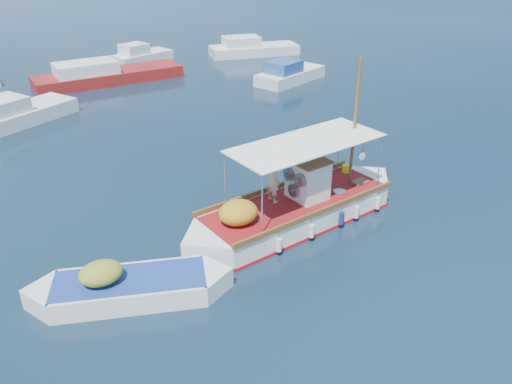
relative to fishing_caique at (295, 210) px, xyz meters
name	(u,v)px	position (x,y,z in m)	size (l,w,h in m)	color
ground	(293,218)	(0.06, 0.26, -0.52)	(160.00, 160.00, 0.00)	black
fishing_caique	(295,210)	(0.00, 0.00, 0.00)	(9.50, 3.72, 5.88)	white
dinghy	(129,289)	(-6.57, -1.51, -0.21)	(5.80, 2.88, 1.48)	white
bg_boat_nw	(15,115)	(-8.45, 16.28, -0.03)	(6.69, 5.33, 1.80)	silver
bg_boat_n	(105,76)	(-2.16, 22.76, -0.03)	(10.49, 3.68, 1.80)	maroon
bg_boat_ne	(289,75)	(9.64, 17.00, -0.03)	(6.02, 4.19, 1.80)	silver
bg_boat_e	(251,49)	(11.20, 26.15, -0.03)	(7.94, 3.85, 1.80)	silver
bg_boat_far_n	(141,57)	(1.78, 27.57, -0.03)	(5.29, 3.65, 1.80)	silver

